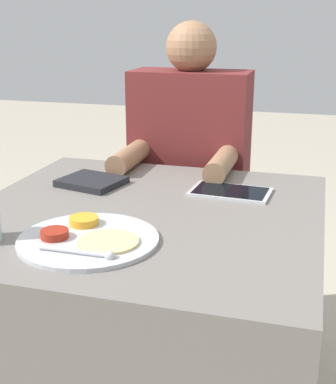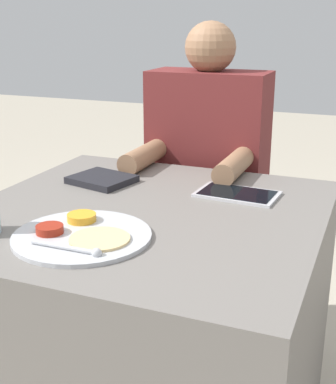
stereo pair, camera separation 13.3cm
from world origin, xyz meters
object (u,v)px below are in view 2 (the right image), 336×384
at_px(person_diner, 206,202).
at_px(red_notebook, 102,180).
at_px(thali_tray, 82,235).
at_px(tablet_device, 237,194).

bearing_deg(person_diner, red_notebook, -114.82).
xyz_separation_m(thali_tray, red_notebook, (-0.16, 0.39, 0.00)).
distance_m(thali_tray, person_diner, 0.84).
relative_size(thali_tray, red_notebook, 1.56).
relative_size(red_notebook, tablet_device, 0.87).
xyz_separation_m(thali_tray, tablet_device, (0.25, 0.43, -0.00)).
relative_size(red_notebook, person_diner, 0.17).
xyz_separation_m(thali_tray, person_diner, (0.03, 0.82, -0.18)).
distance_m(red_notebook, person_diner, 0.50).
bearing_deg(red_notebook, tablet_device, 4.63).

